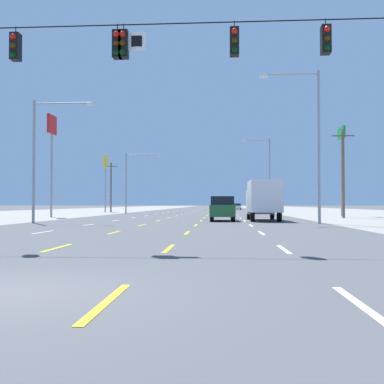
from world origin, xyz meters
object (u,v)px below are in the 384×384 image
object	(u,v)px
pole_sign_left_row_1	(52,139)
streetlight_right_row_0	(313,135)
sedan_far_right_midfar	(237,206)
sedan_inner_right_mid	(224,209)
sedan_far_right_far	(234,206)
streetlight_right_row_1	(267,170)
streetlight_left_row_0	(41,150)
streetlight_left_row_1	(130,177)
pole_sign_left_row_2	(106,169)
suv_inner_right_nearest	(222,208)
box_truck_far_right_near	(263,198)
pole_sign_right_row_1	(341,148)

from	to	relation	value
pole_sign_left_row_1	streetlight_right_row_0	xyz separation A→B (m)	(23.97, -13.95, -1.94)
sedan_far_right_midfar	sedan_inner_right_mid	bearing A→B (deg)	-93.56
sedan_far_right_far	streetlight_right_row_1	bearing A→B (deg)	-87.10
streetlight_left_row_0	streetlight_left_row_1	world-z (taller)	streetlight_left_row_0
sedan_far_right_midfar	streetlight_left_row_0	xyz separation A→B (m)	(-16.79, -75.04, 4.49)
sedan_inner_right_mid	sedan_far_right_far	size ratio (longest dim) A/B	1.00
pole_sign_left_row_2	streetlight_left_row_1	world-z (taller)	pole_sign_left_row_2
pole_sign_left_row_1	pole_sign_left_row_2	world-z (taller)	pole_sign_left_row_1
suv_inner_right_nearest	box_truck_far_right_near	world-z (taller)	box_truck_far_right_near
streetlight_left_row_0	streetlight_right_row_1	world-z (taller)	streetlight_right_row_1
streetlight_right_row_0	streetlight_left_row_1	size ratio (longest dim) A/B	1.24
pole_sign_right_row_1	suv_inner_right_nearest	bearing A→B (deg)	-133.11
streetlight_right_row_0	streetlight_left_row_1	bearing A→B (deg)	121.39
streetlight_right_row_1	pole_sign_right_row_1	bearing A→B (deg)	-61.24
box_truck_far_right_near	sedan_inner_right_mid	distance (m)	13.26
streetlight_left_row_0	pole_sign_right_row_1	bearing A→B (deg)	35.85
streetlight_left_row_0	streetlight_left_row_1	bearing A→B (deg)	89.78
streetlight_right_row_1	streetlight_left_row_1	bearing A→B (deg)	180.00
box_truck_far_right_near	streetlight_left_row_1	world-z (taller)	streetlight_left_row_1
pole_sign_right_row_1	streetlight_left_row_0	distance (m)	32.56
pole_sign_right_row_1	streetlight_left_row_1	xyz separation A→B (m)	(-26.20, 12.58, -2.38)
sedan_far_right_midfar	pole_sign_left_row_2	world-z (taller)	pole_sign_left_row_2
sedan_far_right_midfar	streetlight_left_row_1	size ratio (longest dim) A/B	0.52
sedan_far_right_midfar	streetlight_right_row_1	xyz separation A→B (m)	(2.63, -43.44, 5.28)
sedan_far_right_far	pole_sign_right_row_1	xyz separation A→B (m)	(9.80, -69.79, 6.81)
pole_sign_left_row_2	streetlight_left_row_0	world-z (taller)	pole_sign_left_row_2
sedan_far_right_far	pole_sign_left_row_2	bearing A→B (deg)	-114.66
box_truck_far_right_near	pole_sign_right_row_1	distance (m)	17.57
box_truck_far_right_near	sedan_far_right_midfar	world-z (taller)	box_truck_far_right_near
sedan_inner_right_mid	sedan_far_right_far	xyz separation A→B (m)	(3.25, 70.32, 0.00)
box_truck_far_right_near	streetlight_left_row_0	distance (m)	17.73
pole_sign_left_row_2	pole_sign_right_row_1	size ratio (longest dim) A/B	0.93
pole_sign_left_row_2	streetlight_right_row_0	bearing A→B (deg)	-58.02
sedan_far_right_far	streetlight_left_row_0	distance (m)	90.44
sedan_far_right_midfar	streetlight_right_row_0	distance (m)	75.27
pole_sign_left_row_2	streetlight_left_row_1	size ratio (longest dim) A/B	1.07
pole_sign_left_row_1	streetlight_left_row_1	distance (m)	18.49
streetlight_left_row_0	streetlight_right_row_1	xyz separation A→B (m)	(19.42, 31.60, 0.79)
sedan_far_right_midfar	pole_sign_right_row_1	size ratio (longest dim) A/B	0.46
sedan_far_right_far	streetlight_right_row_1	distance (m)	57.52
sedan_far_right_far	streetlight_right_row_0	xyz separation A→B (m)	(2.88, -88.81, 5.39)
pole_sign_left_row_2	pole_sign_right_row_1	xyz separation A→B (m)	(32.07, -21.26, 0.59)
pole_sign_right_row_1	box_truck_far_right_near	bearing A→B (deg)	-126.45
box_truck_far_right_near	pole_sign_left_row_1	distance (m)	23.45
sedan_far_right_midfar	streetlight_right_row_1	bearing A→B (deg)	-86.54
suv_inner_right_nearest	pole_sign_left_row_2	bearing A→B (deg)	118.05
pole_sign_right_row_1	streetlight_right_row_0	size ratio (longest dim) A/B	0.92
streetlight_left_row_1	sedan_far_right_far	bearing A→B (deg)	74.00
box_truck_far_right_near	pole_sign_left_row_1	xyz separation A→B (m)	(-21.02, 8.29, 6.24)
suv_inner_right_nearest	pole_sign_right_row_1	bearing A→B (deg)	46.89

